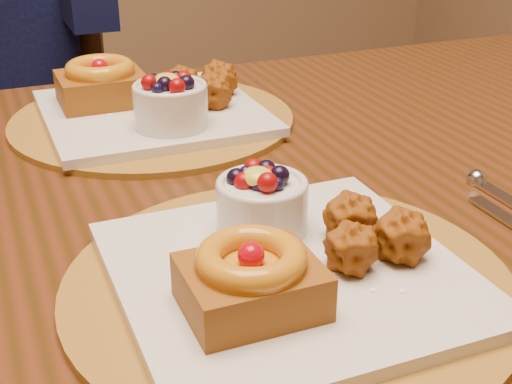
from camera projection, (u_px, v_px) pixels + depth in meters
The scene contains 4 objects.
dining_table at pixel (207, 246), 0.82m from camera, with size 1.60×0.90×0.76m.
place_setting_near at pixel (285, 263), 0.59m from camera, with size 0.38×0.38×0.08m.
place_setting_far at pixel (150, 105), 0.95m from camera, with size 0.38×0.38×0.09m.
chair_far at pixel (0, 130), 1.61m from camera, with size 0.58×0.58×0.94m.
Camera 1 is at (-0.12, -0.78, 1.09)m, focal length 50.00 mm.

